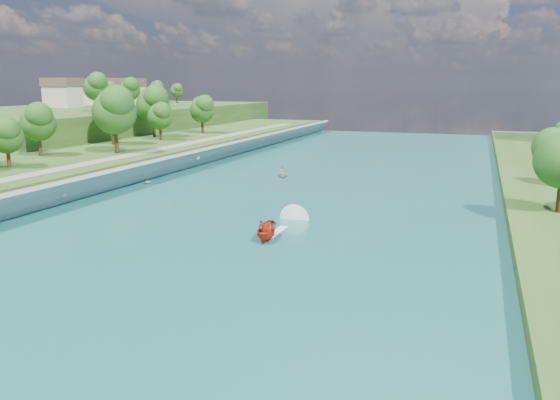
% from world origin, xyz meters
% --- Properties ---
extents(ground, '(260.00, 260.00, 0.00)m').
position_xyz_m(ground, '(0.00, 0.00, 0.00)').
color(ground, '#2D5119').
rests_on(ground, ground).
extents(river_water, '(55.00, 240.00, 0.10)m').
position_xyz_m(river_water, '(0.00, 20.00, 0.05)').
color(river_water, '#195C62').
rests_on(river_water, ground).
extents(ridge_west, '(60.00, 120.00, 9.00)m').
position_xyz_m(ridge_west, '(-82.50, 95.00, 4.50)').
color(ridge_west, '#2D5119').
rests_on(ridge_west, ground).
extents(riprap_bank, '(3.83, 236.00, 4.05)m').
position_xyz_m(riprap_bank, '(-25.84, 19.38, 1.79)').
color(riprap_bank, slate).
rests_on(riprap_bank, ground).
extents(riverside_path, '(3.00, 200.00, 0.10)m').
position_xyz_m(riverside_path, '(-32.50, 20.00, 3.55)').
color(riverside_path, gray).
rests_on(riverside_path, berm_west).
extents(ridge_houses, '(29.50, 29.50, 8.40)m').
position_xyz_m(ridge_houses, '(-88.67, 100.00, 13.31)').
color(ridge_houses, beige).
rests_on(ridge_houses, ridge_west).
extents(trees_ridge, '(22.01, 68.05, 10.92)m').
position_xyz_m(trees_ridge, '(-70.72, 95.39, 13.74)').
color(trees_ridge, '#274A13').
rests_on(trees_ridge, ridge_west).
extents(motorboat, '(3.60, 19.13, 2.01)m').
position_xyz_m(motorboat, '(4.43, 9.61, 0.84)').
color(motorboat, red).
rests_on(motorboat, river_water).
extents(raft, '(3.42, 3.87, 1.71)m').
position_xyz_m(raft, '(-7.07, 44.99, 0.49)').
color(raft, gray).
rests_on(raft, river_water).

